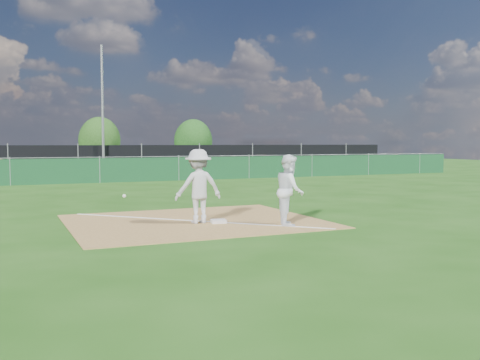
{
  "coord_description": "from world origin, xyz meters",
  "views": [
    {
      "loc": [
        -4.3,
        -11.42,
        1.95
      ],
      "look_at": [
        1.23,
        1.0,
        1.0
      ],
      "focal_mm": 40.0,
      "sensor_mm": 36.0,
      "label": 1
    }
  ],
  "objects_px": {
    "light_pole": "(103,110)",
    "runner": "(290,190)",
    "car_mid": "(44,161)",
    "tree_right": "(193,141)",
    "play_at_first": "(198,186)",
    "car_right": "(126,160)",
    "tree_mid": "(100,141)",
    "first_base": "(219,221)"
  },
  "relations": [
    {
      "from": "light_pole",
      "to": "runner",
      "type": "distance_m",
      "value": 23.34
    },
    {
      "from": "car_mid",
      "to": "tree_right",
      "type": "height_order",
      "value": "tree_right"
    },
    {
      "from": "play_at_first",
      "to": "light_pole",
      "type": "bearing_deg",
      "value": 86.05
    },
    {
      "from": "car_right",
      "to": "tree_mid",
      "type": "relative_size",
      "value": 1.2
    },
    {
      "from": "first_base",
      "to": "light_pole",
      "type": "bearing_deg",
      "value": 87.24
    },
    {
      "from": "first_base",
      "to": "car_mid",
      "type": "bearing_deg",
      "value": 94.4
    },
    {
      "from": "light_pole",
      "to": "car_mid",
      "type": "distance_m",
      "value": 6.78
    },
    {
      "from": "light_pole",
      "to": "tree_mid",
      "type": "xyz_separation_m",
      "value": [
        1.74,
        12.01,
        -1.88
      ]
    },
    {
      "from": "light_pole",
      "to": "first_base",
      "type": "xyz_separation_m",
      "value": [
        -1.07,
        -22.22,
        -3.94
      ]
    },
    {
      "from": "car_mid",
      "to": "car_right",
      "type": "distance_m",
      "value": 5.6
    },
    {
      "from": "runner",
      "to": "tree_mid",
      "type": "relative_size",
      "value": 0.41
    },
    {
      "from": "tree_mid",
      "to": "tree_right",
      "type": "bearing_deg",
      "value": -3.56
    },
    {
      "from": "play_at_first",
      "to": "car_right",
      "type": "height_order",
      "value": "play_at_first"
    },
    {
      "from": "car_mid",
      "to": "car_right",
      "type": "height_order",
      "value": "car_right"
    },
    {
      "from": "light_pole",
      "to": "runner",
      "type": "xyz_separation_m",
      "value": [
        0.38,
        -23.12,
        -3.16
      ]
    },
    {
      "from": "light_pole",
      "to": "runner",
      "type": "bearing_deg",
      "value": -89.05
    },
    {
      "from": "light_pole",
      "to": "car_mid",
      "type": "xyz_separation_m",
      "value": [
        -3.16,
        5.0,
        -3.32
      ]
    },
    {
      "from": "tree_right",
      "to": "first_base",
      "type": "bearing_deg",
      "value": -108.04
    },
    {
      "from": "first_base",
      "to": "play_at_first",
      "type": "bearing_deg",
      "value": 160.6
    },
    {
      "from": "play_at_first",
      "to": "tree_mid",
      "type": "bearing_deg",
      "value": 84.53
    },
    {
      "from": "first_base",
      "to": "car_right",
      "type": "distance_m",
      "value": 27.07
    },
    {
      "from": "car_right",
      "to": "tree_right",
      "type": "bearing_deg",
      "value": -47.82
    },
    {
      "from": "runner",
      "to": "tree_mid",
      "type": "distance_m",
      "value": 35.19
    },
    {
      "from": "play_at_first",
      "to": "car_right",
      "type": "bearing_deg",
      "value": 81.58
    },
    {
      "from": "runner",
      "to": "car_right",
      "type": "xyz_separation_m",
      "value": [
        2.04,
        27.74,
        -0.11
      ]
    },
    {
      "from": "first_base",
      "to": "tree_right",
      "type": "xyz_separation_m",
      "value": [
        10.99,
        33.73,
        2.03
      ]
    },
    {
      "from": "tree_mid",
      "to": "tree_right",
      "type": "xyz_separation_m",
      "value": [
        8.18,
        -0.51,
        -0.03
      ]
    },
    {
      "from": "tree_mid",
      "to": "car_mid",
      "type": "bearing_deg",
      "value": -124.97
    },
    {
      "from": "light_pole",
      "to": "runner",
      "type": "relative_size",
      "value": 4.78
    },
    {
      "from": "runner",
      "to": "car_mid",
      "type": "bearing_deg",
      "value": 30.46
    },
    {
      "from": "first_base",
      "to": "runner",
      "type": "relative_size",
      "value": 0.21
    },
    {
      "from": "runner",
      "to": "first_base",
      "type": "bearing_deg",
      "value": 81.47
    },
    {
      "from": "first_base",
      "to": "car_mid",
      "type": "distance_m",
      "value": 27.31
    },
    {
      "from": "play_at_first",
      "to": "car_mid",
      "type": "relative_size",
      "value": 0.6
    },
    {
      "from": "car_right",
      "to": "tree_mid",
      "type": "bearing_deg",
      "value": 4.87
    },
    {
      "from": "first_base",
      "to": "play_at_first",
      "type": "height_order",
      "value": "play_at_first"
    },
    {
      "from": "first_base",
      "to": "car_mid",
      "type": "xyz_separation_m",
      "value": [
        -2.09,
        27.23,
        0.63
      ]
    },
    {
      "from": "car_mid",
      "to": "tree_mid",
      "type": "bearing_deg",
      "value": -19.12
    },
    {
      "from": "runner",
      "to": "tree_mid",
      "type": "bearing_deg",
      "value": 21.06
    },
    {
      "from": "car_mid",
      "to": "car_right",
      "type": "xyz_separation_m",
      "value": [
        5.59,
        -0.39,
        0.04
      ]
    },
    {
      "from": "light_pole",
      "to": "car_right",
      "type": "bearing_deg",
      "value": 62.27
    },
    {
      "from": "first_base",
      "to": "car_mid",
      "type": "relative_size",
      "value": 0.09
    }
  ]
}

